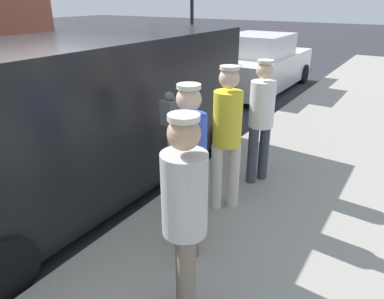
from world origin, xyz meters
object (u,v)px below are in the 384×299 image
(pedestrian_in_gray, at_px, (185,212))
(pedestrian_in_white, at_px, (261,115))
(parked_van, at_px, (91,111))
(pedestrian_in_blue, at_px, (189,161))
(parking_meter_near, at_px, (170,134))
(parked_sedan_ahead, at_px, (259,65))
(pedestrian_in_yellow, at_px, (227,131))

(pedestrian_in_gray, bearing_deg, pedestrian_in_white, 100.03)
(pedestrian_in_gray, height_order, parked_van, parked_van)
(pedestrian_in_blue, xyz_separation_m, pedestrian_in_white, (-0.01, 1.82, -0.03))
(pedestrian_in_blue, height_order, pedestrian_in_gray, pedestrian_in_gray)
(pedestrian_in_white, height_order, parked_van, parked_van)
(parking_meter_near, bearing_deg, parked_sedan_ahead, 104.31)
(pedestrian_in_white, bearing_deg, parking_meter_near, -113.60)
(pedestrian_in_blue, relative_size, parked_van, 0.34)
(parked_sedan_ahead, bearing_deg, parking_meter_near, -75.69)
(pedestrian_in_yellow, height_order, parked_van, parked_van)
(pedestrian_in_blue, height_order, parked_van, parked_van)
(parking_meter_near, height_order, pedestrian_in_gray, pedestrian_in_gray)
(pedestrian_in_blue, distance_m, pedestrian_in_white, 1.82)
(parked_van, bearing_deg, pedestrian_in_yellow, 7.26)
(pedestrian_in_yellow, xyz_separation_m, parked_sedan_ahead, (-2.30, 6.59, -0.43))
(parking_meter_near, relative_size, pedestrian_in_gray, 0.86)
(parking_meter_near, height_order, pedestrian_in_white, pedestrian_in_white)
(parking_meter_near, xyz_separation_m, parked_sedan_ahead, (-1.79, 7.03, -0.43))
(pedestrian_in_blue, bearing_deg, parked_sedan_ahead, 107.53)
(pedestrian_in_white, bearing_deg, pedestrian_in_blue, -89.75)
(pedestrian_in_blue, distance_m, parked_sedan_ahead, 7.90)
(parking_meter_near, bearing_deg, pedestrian_in_blue, -40.45)
(pedestrian_in_blue, distance_m, parked_van, 2.19)
(parking_meter_near, distance_m, pedestrian_in_blue, 0.77)
(parking_meter_near, relative_size, parked_van, 0.29)
(pedestrian_in_gray, xyz_separation_m, pedestrian_in_white, (-0.45, 2.57, -0.03))
(pedestrian_in_gray, xyz_separation_m, parked_sedan_ahead, (-2.82, 8.27, -0.43))
(pedestrian_in_blue, xyz_separation_m, pedestrian_in_gray, (0.45, -0.75, 0.00))
(parking_meter_near, height_order, parked_sedan_ahead, parking_meter_near)
(pedestrian_in_blue, bearing_deg, pedestrian_in_yellow, 94.48)
(parked_sedan_ahead, bearing_deg, pedestrian_in_gray, -71.15)
(pedestrian_in_gray, bearing_deg, pedestrian_in_yellow, 107.19)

